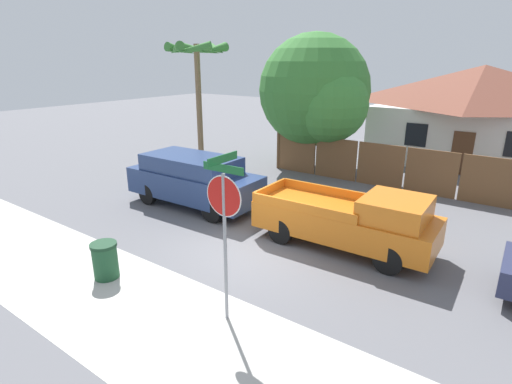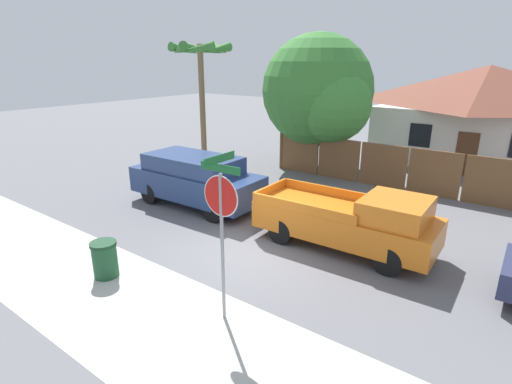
% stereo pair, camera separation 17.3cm
% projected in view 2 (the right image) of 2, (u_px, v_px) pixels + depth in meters
% --- Properties ---
extents(ground_plane, '(80.00, 80.00, 0.00)m').
position_uv_depth(ground_plane, '(247.00, 251.00, 11.15)').
color(ground_plane, slate).
extents(sidewalk_strip, '(36.00, 3.20, 0.01)m').
position_uv_depth(sidewalk_strip, '(143.00, 314.00, 8.40)').
color(sidewalk_strip, beige).
rests_on(sidewalk_strip, ground).
extents(wooden_fence, '(14.21, 0.12, 1.90)m').
position_uv_depth(wooden_fence, '(434.00, 174.00, 15.45)').
color(wooden_fence, brown).
rests_on(wooden_fence, ground).
extents(house, '(10.09, 6.70, 4.86)m').
position_uv_depth(house, '(483.00, 113.00, 20.06)').
color(house, white).
rests_on(house, ground).
extents(oak_tree, '(5.42, 5.16, 6.32)m').
position_uv_depth(oak_tree, '(321.00, 93.00, 18.34)').
color(oak_tree, brown).
rests_on(oak_tree, ground).
extents(palm_tree, '(2.89, 3.11, 5.90)m').
position_uv_depth(palm_tree, '(201.00, 60.00, 19.18)').
color(palm_tree, brown).
rests_on(palm_tree, ground).
extents(red_suv, '(5.04, 2.07, 1.86)m').
position_uv_depth(red_suv, '(195.00, 179.00, 14.40)').
color(red_suv, navy).
rests_on(red_suv, ground).
extents(orange_pickup, '(5.06, 1.99, 1.71)m').
position_uv_depth(orange_pickup, '(351.00, 221.00, 11.06)').
color(orange_pickup, orange).
rests_on(orange_pickup, ground).
extents(stop_sign, '(0.93, 0.84, 3.46)m').
position_uv_depth(stop_sign, '(221.00, 211.00, 7.55)').
color(stop_sign, gray).
rests_on(stop_sign, ground).
extents(trash_bin, '(0.63, 0.63, 0.91)m').
position_uv_depth(trash_bin, '(105.00, 259.00, 9.74)').
color(trash_bin, '#1E4C2D').
rests_on(trash_bin, ground).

